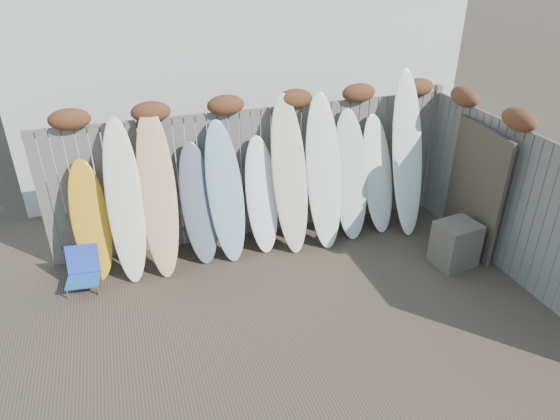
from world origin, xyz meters
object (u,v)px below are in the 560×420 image
object	(u,v)px
lattice_panel	(475,190)
surfboard_0	(91,221)
beach_chair	(83,269)
wooden_crate	(455,244)

from	to	relation	value
lattice_panel	surfboard_0	world-z (taller)	lattice_panel
beach_chair	surfboard_0	distance (m)	0.65
wooden_crate	surfboard_0	bearing A→B (deg)	164.08
wooden_crate	lattice_panel	bearing A→B (deg)	37.92
beach_chair	wooden_crate	distance (m)	5.09
beach_chair	surfboard_0	bearing A→B (deg)	57.25
lattice_panel	wooden_crate	bearing A→B (deg)	-136.61
lattice_panel	surfboard_0	distance (m)	5.34
wooden_crate	surfboard_0	xyz separation A→B (m)	(-4.79, 1.37, 0.48)
beach_chair	surfboard_0	xyz separation A→B (m)	(0.19, 0.29, 0.55)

